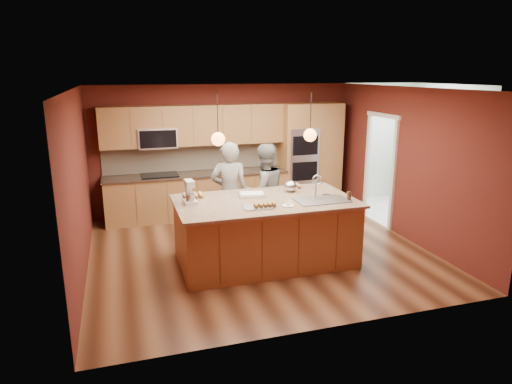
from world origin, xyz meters
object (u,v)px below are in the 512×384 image
object	(u,v)px
island	(266,230)
stand_mixer	(190,194)
person_left	(230,193)
person_right	(264,192)
mixing_bowl	(291,186)

from	to	relation	value
island	stand_mixer	distance (m)	1.34
island	person_left	world-z (taller)	person_left
person_right	stand_mixer	xyz separation A→B (m)	(-1.46, -0.87, 0.31)
stand_mixer	mixing_bowl	size ratio (longest dim) A/B	1.58
person_right	mixing_bowl	size ratio (longest dim) A/B	7.65
person_left	mixing_bowl	bearing A→B (deg)	154.67
person_left	stand_mixer	size ratio (longest dim) A/B	5.03
island	person_right	size ratio (longest dim) A/B	1.60
person_left	mixing_bowl	distance (m)	1.12
mixing_bowl	person_right	bearing A→B (deg)	110.67
stand_mixer	mixing_bowl	bearing A→B (deg)	4.03
stand_mixer	island	bearing A→B (deg)	-10.62
person_right	stand_mixer	world-z (taller)	person_right
person_left	mixing_bowl	size ratio (longest dim) A/B	7.93
person_left	stand_mixer	bearing A→B (deg)	58.15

